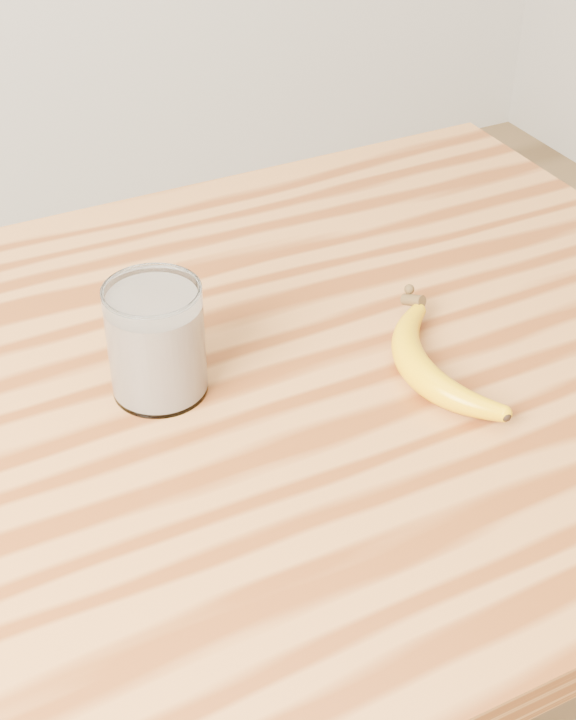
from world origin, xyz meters
name	(u,v)px	position (x,y,z in m)	size (l,w,h in m)	color
table	(194,497)	(0.00, 0.00, 0.77)	(1.20, 0.80, 0.90)	#AA6A33
smoothie_glass	(156,342)	(-0.02, 0.02, 0.95)	(0.09, 0.09, 0.11)	white
banana	(415,369)	(0.20, -0.07, 0.92)	(0.09, 0.26, 0.03)	#E2A505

